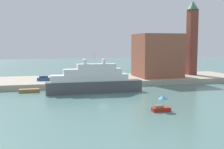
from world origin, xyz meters
TOP-DOWN VIEW (x-y plane):
  - ground at (0.00, 0.00)m, footprint 400.00×400.00m
  - quay_dock at (0.00, 27.67)m, footprint 110.00×23.34m
  - large_yacht at (-0.91, 7.96)m, footprint 25.89×3.55m
  - small_motorboat at (7.78, -16.71)m, footprint 3.67×1.92m
  - work_barge at (-17.75, 12.74)m, footprint 5.42×1.50m
  - harbor_building at (25.40, 25.96)m, footprint 14.49×13.87m
  - bell_tower at (40.61, 29.04)m, footprint 4.08×4.08m
  - parked_car at (-13.45, 24.36)m, footprint 4.52×1.74m
  - person_figure at (-10.09, 25.05)m, footprint 0.36×0.36m
  - mooring_bollard at (3.97, 16.93)m, footprint 0.46×0.46m

SIDE VIEW (x-z plane):
  - ground at x=0.00m, z-range 0.00..0.00m
  - work_barge at x=-17.75m, z-range 0.00..0.98m
  - quay_dock at x=0.00m, z-range 0.00..1.69m
  - small_motorboat at x=7.78m, z-range -0.29..2.83m
  - mooring_bollard at x=3.97m, z-range 1.69..2.52m
  - parked_car at x=-13.45m, z-range 1.60..3.07m
  - person_figure at x=-10.09m, z-range 1.63..3.46m
  - large_yacht at x=-0.91m, z-range -2.18..8.56m
  - harbor_building at x=25.40m, z-range 1.69..16.62m
  - bell_tower at x=40.61m, z-range 2.57..29.80m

